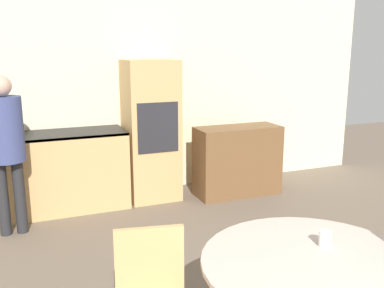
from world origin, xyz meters
name	(u,v)px	position (x,y,z in m)	size (l,w,h in m)	color
wall_back	(125,94)	(0.00, 5.14, 1.30)	(7.15, 0.05, 2.60)	beige
kitchen_counter	(10,176)	(-1.42, 4.79, 0.48)	(2.61, 0.60, 0.92)	tan
oven_unit	(151,131)	(0.24, 4.80, 0.87)	(0.63, 0.59, 1.74)	tan
sideboard	(237,161)	(1.31, 4.50, 0.45)	(1.10, 0.45, 0.89)	brown
person_standing	(6,139)	(-1.41, 4.28, 1.00)	(0.35, 0.35, 1.62)	#262628
cup	(325,239)	(0.33, 1.61, 0.79)	(0.07, 0.07, 0.09)	white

